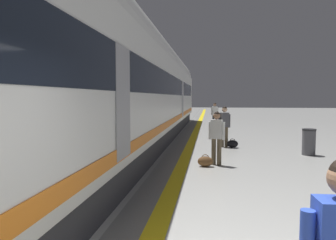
{
  "coord_description": "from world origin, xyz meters",
  "views": [
    {
      "loc": [
        -0.12,
        -1.91,
        2.0
      ],
      "look_at": [
        -1.09,
        5.41,
        1.46
      ],
      "focal_mm": 33.74,
      "sensor_mm": 36.0,
      "label": 1
    }
  ],
  "objects_px": {
    "duffel_bag_near": "(205,161)",
    "passenger_mid": "(224,124)",
    "waste_bin": "(309,142)",
    "passenger_near": "(217,134)",
    "duffel_bag_far": "(219,125)",
    "duffel_bag_mid": "(232,144)",
    "high_speed_train": "(125,83)",
    "passenger_far": "(215,113)"
  },
  "relations": [
    {
      "from": "passenger_near",
      "to": "passenger_far",
      "type": "height_order",
      "value": "passenger_far"
    },
    {
      "from": "passenger_mid",
      "to": "duffel_bag_near",
      "type": "bearing_deg",
      "value": -100.63
    },
    {
      "from": "duffel_bag_far",
      "to": "passenger_near",
      "type": "bearing_deg",
      "value": -92.13
    },
    {
      "from": "passenger_near",
      "to": "duffel_bag_near",
      "type": "height_order",
      "value": "passenger_near"
    },
    {
      "from": "duffel_bag_mid",
      "to": "passenger_far",
      "type": "height_order",
      "value": "passenger_far"
    },
    {
      "from": "passenger_near",
      "to": "passenger_mid",
      "type": "distance_m",
      "value": 3.48
    },
    {
      "from": "passenger_near",
      "to": "duffel_bag_far",
      "type": "bearing_deg",
      "value": 87.87
    },
    {
      "from": "high_speed_train",
      "to": "duffel_bag_far",
      "type": "xyz_separation_m",
      "value": [
        3.66,
        10.55,
        -2.35
      ]
    },
    {
      "from": "duffel_bag_near",
      "to": "passenger_far",
      "type": "xyz_separation_m",
      "value": [
        0.45,
        12.66,
        0.79
      ]
    },
    {
      "from": "duffel_bag_near",
      "to": "duffel_bag_mid",
      "type": "height_order",
      "value": "same"
    },
    {
      "from": "duffel_bag_mid",
      "to": "waste_bin",
      "type": "relative_size",
      "value": 0.48
    },
    {
      "from": "duffel_bag_near",
      "to": "waste_bin",
      "type": "relative_size",
      "value": 0.48
    },
    {
      "from": "duffel_bag_near",
      "to": "duffel_bag_far",
      "type": "bearing_deg",
      "value": 86.46
    },
    {
      "from": "high_speed_train",
      "to": "passenger_far",
      "type": "relative_size",
      "value": 22.27
    },
    {
      "from": "passenger_mid",
      "to": "duffel_bag_far",
      "type": "bearing_deg",
      "value": 89.53
    },
    {
      "from": "duffel_bag_far",
      "to": "high_speed_train",
      "type": "bearing_deg",
      "value": -109.14
    },
    {
      "from": "passenger_far",
      "to": "waste_bin",
      "type": "bearing_deg",
      "value": -73.46
    },
    {
      "from": "duffel_bag_mid",
      "to": "passenger_far",
      "type": "distance_m",
      "value": 9.09
    },
    {
      "from": "high_speed_train",
      "to": "duffel_bag_far",
      "type": "distance_m",
      "value": 11.42
    },
    {
      "from": "passenger_near",
      "to": "duffel_bag_mid",
      "type": "xyz_separation_m",
      "value": [
        0.7,
        3.34,
        -0.76
      ]
    },
    {
      "from": "passenger_near",
      "to": "waste_bin",
      "type": "height_order",
      "value": "passenger_near"
    },
    {
      "from": "passenger_mid",
      "to": "duffel_bag_far",
      "type": "height_order",
      "value": "passenger_mid"
    },
    {
      "from": "passenger_mid",
      "to": "waste_bin",
      "type": "xyz_separation_m",
      "value": [
        2.82,
        -1.41,
        -0.49
      ]
    },
    {
      "from": "duffel_bag_mid",
      "to": "passenger_mid",
      "type": "bearing_deg",
      "value": 159.34
    },
    {
      "from": "passenger_far",
      "to": "waste_bin",
      "type": "xyz_separation_m",
      "value": [
        3.07,
        -10.33,
        -0.48
      ]
    },
    {
      "from": "duffel_bag_near",
      "to": "passenger_mid",
      "type": "distance_m",
      "value": 3.89
    },
    {
      "from": "waste_bin",
      "to": "duffel_bag_near",
      "type": "bearing_deg",
      "value": -146.54
    },
    {
      "from": "duffel_bag_near",
      "to": "passenger_far",
      "type": "bearing_deg",
      "value": 87.94
    },
    {
      "from": "waste_bin",
      "to": "duffel_bag_mid",
      "type": "bearing_deg",
      "value": 152.71
    },
    {
      "from": "passenger_mid",
      "to": "waste_bin",
      "type": "relative_size",
      "value": 1.79
    },
    {
      "from": "high_speed_train",
      "to": "passenger_far",
      "type": "bearing_deg",
      "value": 72.63
    },
    {
      "from": "duffel_bag_mid",
      "to": "passenger_far",
      "type": "bearing_deg",
      "value": 93.59
    },
    {
      "from": "duffel_bag_far",
      "to": "passenger_far",
      "type": "bearing_deg",
      "value": 157.28
    },
    {
      "from": "passenger_near",
      "to": "passenger_mid",
      "type": "relative_size",
      "value": 0.97
    },
    {
      "from": "high_speed_train",
      "to": "passenger_mid",
      "type": "distance_m",
      "value": 4.29
    },
    {
      "from": "passenger_near",
      "to": "duffel_bag_far",
      "type": "xyz_separation_m",
      "value": [
        0.45,
        12.24,
        -0.76
      ]
    },
    {
      "from": "duffel_bag_near",
      "to": "high_speed_train",
      "type": "bearing_deg",
      "value": 145.68
    },
    {
      "from": "duffel_bag_mid",
      "to": "high_speed_train",
      "type": "bearing_deg",
      "value": -157.16
    },
    {
      "from": "duffel_bag_near",
      "to": "duffel_bag_far",
      "type": "height_order",
      "value": "same"
    },
    {
      "from": "passenger_mid",
      "to": "passenger_far",
      "type": "relative_size",
      "value": 1.01
    },
    {
      "from": "duffel_bag_near",
      "to": "passenger_far",
      "type": "relative_size",
      "value": 0.27
    },
    {
      "from": "duffel_bag_far",
      "to": "waste_bin",
      "type": "relative_size",
      "value": 0.48
    }
  ]
}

